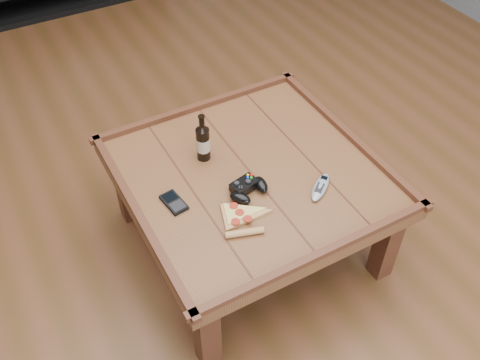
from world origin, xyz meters
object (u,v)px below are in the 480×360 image
pizza_slice (240,217)px  remote_control (320,187)px  coffee_table (250,182)px  smartphone (174,202)px  game_controller (248,189)px  beer_bottle (203,141)px

pizza_slice → remote_control: pizza_slice is taller
coffee_table → smartphone: coffee_table is taller
coffee_table → pizza_slice: size_ratio=3.56×
game_controller → smartphone: bearing=149.7°
coffee_table → beer_bottle: size_ratio=4.70×
coffee_table → remote_control: coffee_table is taller
pizza_slice → beer_bottle: bearing=103.2°
beer_bottle → coffee_table: bearing=-53.6°
smartphone → remote_control: 0.57m
pizza_slice → remote_control: bearing=14.7°
coffee_table → game_controller: game_controller is taller
pizza_slice → smartphone: pizza_slice is taller
game_controller → coffee_table: bearing=42.4°
coffee_table → smartphone: (-0.34, -0.01, 0.07)m
smartphone → game_controller: bearing=-25.3°
beer_bottle → smartphone: bearing=-140.3°
pizza_slice → remote_control: 0.35m
beer_bottle → pizza_slice: 0.38m
coffee_table → beer_bottle: 0.26m
coffee_table → game_controller: bearing=-124.8°
smartphone → coffee_table: bearing=-6.4°
game_controller → smartphone: game_controller is taller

